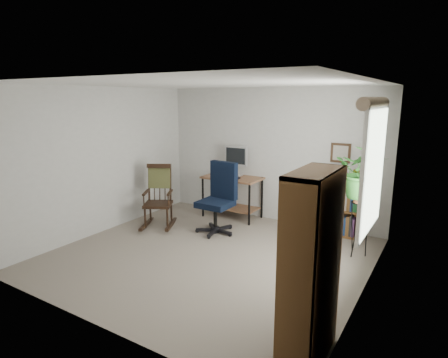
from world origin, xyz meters
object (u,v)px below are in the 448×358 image
Objects in this scene: desk at (232,197)px; tall_bookshelf at (311,269)px; office_chair at (215,198)px; low_bookshelf at (334,208)px; rocking_chair at (158,196)px.

tall_bookshelf is at bearing -50.22° from desk.
office_chair is 1.98m from low_bookshelf.
low_bookshelf is 0.52× the size of tall_bookshelf.
rocking_chair is 3.89m from tall_bookshelf.
office_chair is 0.72× the size of tall_bookshelf.
office_chair is at bearing -77.92° from desk.
office_chair is 3.21m from tall_bookshelf.
tall_bookshelf is (2.54, -3.05, 0.44)m from desk.
tall_bookshelf reaches higher than desk.
office_chair is at bearing -15.93° from rocking_chair.
low_bookshelf is (1.89, 0.12, 0.04)m from desk.
tall_bookshelf is (3.38, -1.92, 0.28)m from rocking_chair.
tall_bookshelf is (0.65, -3.17, 0.40)m from low_bookshelf.
low_bookshelf is (2.72, 1.25, -0.12)m from rocking_chair.
office_chair is 1.39× the size of low_bookshelf.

